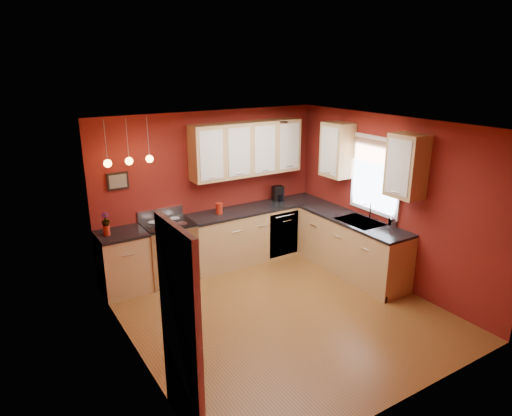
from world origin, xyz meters
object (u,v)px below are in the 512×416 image
sink (360,223)px  soap_pump (393,220)px  red_canister (219,208)px  coffee_maker (278,194)px  gas_range (169,251)px

sink → soap_pump: 0.52m
sink → red_canister: size_ratio=3.82×
coffee_maker → red_canister: bearing=-163.5°
gas_range → red_canister: size_ratio=6.06×
gas_range → sink: sink is taller
gas_range → soap_pump: (2.87, -1.94, 0.56)m
gas_range → coffee_maker: (2.18, 0.12, 0.58)m
sink → soap_pump: (0.25, -0.44, 0.12)m
gas_range → soap_pump: size_ratio=5.60×
soap_pump → sink: bearing=119.7°
soap_pump → red_canister: bearing=135.2°
sink → soap_pump: sink is taller
gas_range → red_canister: (0.91, 0.01, 0.55)m
gas_range → red_canister: 1.07m
gas_range → soap_pump: bearing=-34.0°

